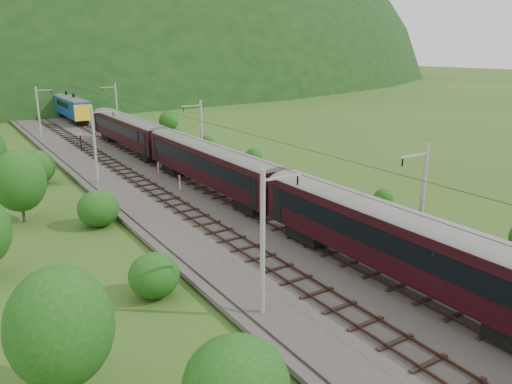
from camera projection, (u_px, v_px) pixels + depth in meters
ground at (347, 288)px, 30.44m from camera, size 600.00×600.00×0.00m
railbed at (259, 236)px, 38.50m from camera, size 14.00×220.00×0.30m
track_left at (232, 239)px, 37.20m from camera, size 2.40×220.00×0.27m
track_right at (284, 227)px, 39.67m from camera, size 2.40×220.00×0.27m
catenary_left at (95, 143)px, 51.94m from camera, size 2.54×192.28×8.00m
catenary_right at (201, 133)px, 58.25m from camera, size 2.54×192.28×8.00m
overhead_wires at (259, 147)px, 36.55m from camera, size 4.83×198.00×0.03m
train at (209, 157)px, 49.07m from camera, size 3.16×127.93×5.50m
hazard_post_near at (180, 183)px, 49.63m from camera, size 0.17×0.17×1.62m
hazard_post_far at (158, 168)px, 56.35m from camera, size 0.15×0.15×1.36m
signal at (81, 140)px, 69.26m from camera, size 0.26×0.26×2.38m
vegetation_left at (34, 218)px, 34.83m from camera, size 12.54×142.27×6.46m
vegetation_right at (311, 173)px, 52.94m from camera, size 7.25×106.27×3.11m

